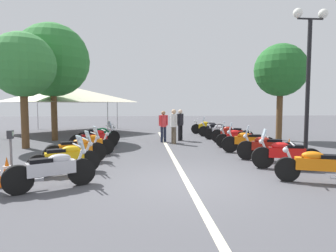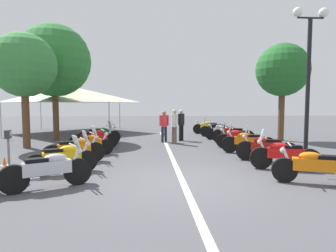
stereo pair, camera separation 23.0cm
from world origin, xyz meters
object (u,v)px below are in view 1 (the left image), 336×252
(event_tent, at_px, (67,94))
(roadside_tree_2, at_px, (53,61))
(motorcycle_right_row_0, at_px, (320,166))
(bystander_0, at_px, (180,122))
(parking_meter, at_px, (11,145))
(traffic_cone_0, at_px, (289,146))
(motorcycle_left_row_5, at_px, (99,135))
(motorcycle_right_row_8, at_px, (207,127))
(motorcycle_right_row_1, at_px, (285,154))
(bystander_1, at_px, (174,124))
(motorcycle_right_row_4, at_px, (238,138))
(motorcycle_right_row_5, at_px, (232,134))
(motorcycle_left_row_1, at_px, (66,158))
(motorcycle_left_row_3, at_px, (89,144))
(motorcycle_left_row_0, at_px, (53,169))
(roadside_tree_1, at_px, (23,65))
(traffic_cone_2, at_px, (7,169))
(roadside_tree_0, at_px, (281,71))
(motorcycle_left_row_4, at_px, (95,138))
(motorcycle_left_row_2, at_px, (77,149))
(motorcycle_right_row_6, at_px, (222,132))
(motorcycle_right_row_3, at_px, (248,141))
(motorcycle_right_row_2, at_px, (267,147))
(street_lamp_twin_globe, at_px, (309,59))
(bystander_3, at_px, (163,124))

(event_tent, bearing_deg, roadside_tree_2, -174.84)
(motorcycle_right_row_0, height_order, bystander_0, bystander_0)
(parking_meter, distance_m, traffic_cone_0, 9.82)
(motorcycle_left_row_5, bearing_deg, motorcycle_right_row_8, 6.46)
(motorcycle_right_row_1, height_order, bystander_1, bystander_1)
(motorcycle_right_row_4, xyz_separation_m, motorcycle_right_row_5, (1.66, -0.22, 0.00))
(motorcycle_right_row_0, relative_size, motorcycle_right_row_1, 1.04)
(motorcycle_left_row_1, bearing_deg, roadside_tree_2, 84.44)
(motorcycle_left_row_3, xyz_separation_m, traffic_cone_0, (-0.10, -7.89, -0.15))
(motorcycle_left_row_0, distance_m, roadside_tree_1, 7.87)
(bystander_1, bearing_deg, traffic_cone_2, 23.72)
(motorcycle_left_row_1, xyz_separation_m, motorcycle_right_row_5, (5.95, -6.64, 0.01))
(motorcycle_right_row_1, height_order, roadside_tree_0, roadside_tree_0)
(motorcycle_right_row_0, bearing_deg, motorcycle_left_row_5, -28.40)
(motorcycle_left_row_4, distance_m, bystander_0, 4.85)
(roadside_tree_1, relative_size, event_tent, 0.74)
(motorcycle_left_row_1, distance_m, motorcycle_right_row_0, 6.70)
(traffic_cone_2, relative_size, event_tent, 0.09)
(motorcycle_left_row_2, relative_size, traffic_cone_2, 3.12)
(motorcycle_right_row_6, relative_size, roadside_tree_1, 0.38)
(motorcycle_left_row_4, relative_size, motorcycle_right_row_3, 0.96)
(motorcycle_left_row_4, bearing_deg, traffic_cone_0, -34.26)
(roadside_tree_0, distance_m, roadside_tree_2, 12.18)
(motorcycle_right_row_3, bearing_deg, motorcycle_right_row_2, 108.78)
(street_lamp_twin_globe, bearing_deg, motorcycle_left_row_5, 59.97)
(motorcycle_right_row_2, xyz_separation_m, motorcycle_right_row_6, (5.86, -0.04, -0.02))
(motorcycle_right_row_8, bearing_deg, traffic_cone_0, 119.98)
(parking_meter, height_order, bystander_3, bystander_3)
(motorcycle_left_row_5, relative_size, parking_meter, 1.53)
(motorcycle_right_row_1, bearing_deg, motorcycle_right_row_3, -72.17)
(motorcycle_right_row_2, bearing_deg, motorcycle_left_row_0, 42.84)
(motorcycle_right_row_6, bearing_deg, motorcycle_right_row_1, 110.53)
(motorcycle_left_row_0, distance_m, street_lamp_twin_globe, 8.80)
(motorcycle_left_row_3, xyz_separation_m, motorcycle_right_row_8, (7.49, -6.27, 0.01))
(motorcycle_left_row_1, height_order, bystander_3, bystander_3)
(motorcycle_left_row_3, relative_size, bystander_0, 1.12)
(roadside_tree_1, bearing_deg, parking_meter, -161.76)
(motorcycle_right_row_1, height_order, bystander_3, bystander_3)
(motorcycle_left_row_1, xyz_separation_m, traffic_cone_2, (-0.51, 1.35, -0.17))
(roadside_tree_0, relative_size, event_tent, 0.76)
(motorcycle_left_row_2, distance_m, motorcycle_right_row_1, 6.62)
(traffic_cone_2, bearing_deg, motorcycle_left_row_0, -122.97)
(parking_meter, height_order, traffic_cone_2, parking_meter)
(event_tent, bearing_deg, motorcycle_right_row_6, -116.34)
(motorcycle_left_row_0, relative_size, motorcycle_right_row_8, 0.88)
(motorcycle_right_row_3, bearing_deg, bystander_3, -32.97)
(motorcycle_right_row_2, relative_size, traffic_cone_2, 3.28)
(motorcycle_right_row_0, distance_m, motorcycle_right_row_6, 8.77)
(motorcycle_right_row_0, bearing_deg, street_lamp_twin_globe, -94.64)
(motorcycle_left_row_0, relative_size, event_tent, 0.27)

